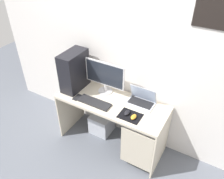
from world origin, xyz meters
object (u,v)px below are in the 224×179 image
object	(u,v)px
keyboard	(94,102)
subwoofer	(102,123)
laptop	(141,100)
pc_tower	(74,71)
monitor	(105,76)
mouse_right	(134,117)
cell_phone	(77,97)
mouse_left	(127,113)

from	to	relation	value
keyboard	subwoofer	distance (m)	0.66
laptop	keyboard	bearing A→B (deg)	-149.80
pc_tower	keyboard	distance (m)	0.50
subwoofer	monitor	bearing A→B (deg)	8.70
mouse_right	cell_phone	bearing A→B (deg)	-179.13
mouse_left	subwoofer	xyz separation A→B (m)	(-0.51, 0.24, -0.61)
monitor	keyboard	size ratio (longest dim) A/B	1.31
keyboard	cell_phone	world-z (taller)	keyboard
mouse_left	mouse_right	size ratio (longest dim) A/B	1.00
monitor	pc_tower	bearing A→B (deg)	-164.06
mouse_right	subwoofer	size ratio (longest dim) A/B	0.32
laptop	mouse_right	bearing A→B (deg)	-82.31
pc_tower	mouse_left	distance (m)	0.89
laptop	mouse_left	xyz separation A→B (m)	(-0.06, -0.27, -0.02)
pc_tower	keyboard	size ratio (longest dim) A/B	1.23
cell_phone	subwoofer	xyz separation A→B (m)	(0.18, 0.28, -0.60)
mouse_right	monitor	bearing A→B (deg)	153.21
monitor	mouse_left	size ratio (longest dim) A/B	5.72
keyboard	mouse_left	distance (m)	0.44
monitor	subwoofer	xyz separation A→B (m)	(-0.06, -0.01, -0.83)
laptop	keyboard	world-z (taller)	laptop
keyboard	mouse_right	xyz separation A→B (m)	(0.53, -0.01, 0.01)
laptop	mouse_left	distance (m)	0.27
subwoofer	mouse_left	bearing A→B (deg)	-25.28
keyboard	subwoofer	size ratio (longest dim) A/B	1.42
monitor	subwoofer	size ratio (longest dim) A/B	1.86
laptop	mouse_left	size ratio (longest dim) A/B	3.51
monitor	laptop	world-z (taller)	monitor
mouse_right	pc_tower	bearing A→B (deg)	170.06
subwoofer	pc_tower	bearing A→B (deg)	-162.79
monitor	mouse_right	size ratio (longest dim) A/B	5.72
pc_tower	mouse_left	xyz separation A→B (m)	(0.84, -0.14, -0.24)
mouse_right	keyboard	bearing A→B (deg)	179.46
mouse_left	mouse_right	xyz separation A→B (m)	(0.09, -0.03, 0.00)
pc_tower	monitor	xyz separation A→B (m)	(0.39, 0.11, -0.02)
laptop	mouse_left	bearing A→B (deg)	-101.75
monitor	laptop	xyz separation A→B (m)	(0.51, 0.02, -0.19)
pc_tower	cell_phone	xyz separation A→B (m)	(0.15, -0.18, -0.25)
monitor	keyboard	distance (m)	0.35
mouse_left	cell_phone	xyz separation A→B (m)	(-0.69, -0.04, -0.02)
mouse_left	mouse_right	distance (m)	0.10
monitor	mouse_right	bearing A→B (deg)	-26.79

